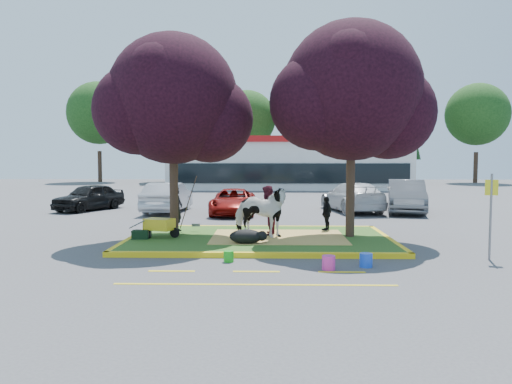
{
  "coord_description": "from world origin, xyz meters",
  "views": [
    {
      "loc": [
        0.27,
        -15.73,
        2.68
      ],
      "look_at": [
        -0.12,
        0.5,
        1.55
      ],
      "focal_mm": 35.0,
      "sensor_mm": 36.0,
      "label": 1
    }
  ],
  "objects_px": {
    "calf": "(246,237)",
    "wheelbarrow": "(160,225)",
    "sign_post": "(491,208)",
    "bucket_blue": "(366,260)",
    "car_black": "(89,197)",
    "bucket_green": "(229,256)",
    "car_silver": "(168,197)",
    "cow": "(260,212)",
    "handler": "(177,209)",
    "bucket_pink": "(329,263)"
  },
  "relations": [
    {
      "from": "wheelbarrow",
      "to": "bucket_green",
      "type": "bearing_deg",
      "value": -28.67
    },
    {
      "from": "wheelbarrow",
      "to": "bucket_blue",
      "type": "height_order",
      "value": "wheelbarrow"
    },
    {
      "from": "calf",
      "to": "car_black",
      "type": "bearing_deg",
      "value": 152.53
    },
    {
      "from": "sign_post",
      "to": "bucket_pink",
      "type": "height_order",
      "value": "sign_post"
    },
    {
      "from": "car_black",
      "to": "car_silver",
      "type": "height_order",
      "value": "car_silver"
    },
    {
      "from": "cow",
      "to": "handler",
      "type": "xyz_separation_m",
      "value": [
        -2.86,
        1.19,
        -0.04
      ]
    },
    {
      "from": "bucket_green",
      "to": "bucket_blue",
      "type": "relative_size",
      "value": 0.83
    },
    {
      "from": "handler",
      "to": "bucket_pink",
      "type": "distance_m",
      "value": 6.86
    },
    {
      "from": "calf",
      "to": "bucket_green",
      "type": "relative_size",
      "value": 3.46
    },
    {
      "from": "handler",
      "to": "wheelbarrow",
      "type": "xyz_separation_m",
      "value": [
        -0.3,
        -1.35,
        -0.35
      ]
    },
    {
      "from": "cow",
      "to": "car_black",
      "type": "distance_m",
      "value": 12.75
    },
    {
      "from": "calf",
      "to": "wheelbarrow",
      "type": "xyz_separation_m",
      "value": [
        -2.78,
        1.04,
        0.2
      ]
    },
    {
      "from": "bucket_blue",
      "to": "car_silver",
      "type": "bearing_deg",
      "value": 121.43
    },
    {
      "from": "bucket_pink",
      "to": "wheelbarrow",
      "type": "bearing_deg",
      "value": 142.6
    },
    {
      "from": "calf",
      "to": "wheelbarrow",
      "type": "distance_m",
      "value": 2.97
    },
    {
      "from": "wheelbarrow",
      "to": "car_silver",
      "type": "distance_m",
      "value": 8.64
    },
    {
      "from": "bucket_green",
      "to": "car_silver",
      "type": "bearing_deg",
      "value": 108.77
    },
    {
      "from": "bucket_green",
      "to": "car_silver",
      "type": "xyz_separation_m",
      "value": [
        -3.88,
        11.41,
        0.59
      ]
    },
    {
      "from": "calf",
      "to": "sign_post",
      "type": "xyz_separation_m",
      "value": [
        6.44,
        -1.43,
        1.02
      ]
    },
    {
      "from": "calf",
      "to": "car_black",
      "type": "xyz_separation_m",
      "value": [
        -8.41,
        10.43,
        0.31
      ]
    },
    {
      "from": "calf",
      "to": "sign_post",
      "type": "bearing_deg",
      "value": 11.1
    },
    {
      "from": "calf",
      "to": "car_black",
      "type": "height_order",
      "value": "car_black"
    },
    {
      "from": "cow",
      "to": "handler",
      "type": "height_order",
      "value": "cow"
    },
    {
      "from": "handler",
      "to": "bucket_pink",
      "type": "xyz_separation_m",
      "value": [
        4.57,
        -5.07,
        -0.75
      ]
    },
    {
      "from": "sign_post",
      "to": "car_silver",
      "type": "bearing_deg",
      "value": 150.22
    },
    {
      "from": "bucket_pink",
      "to": "car_silver",
      "type": "relative_size",
      "value": 0.08
    },
    {
      "from": "bucket_pink",
      "to": "car_black",
      "type": "bearing_deg",
      "value": 128.71
    },
    {
      "from": "car_silver",
      "to": "wheelbarrow",
      "type": "bearing_deg",
      "value": 103.3
    },
    {
      "from": "cow",
      "to": "bucket_green",
      "type": "distance_m",
      "value": 3.25
    },
    {
      "from": "bucket_blue",
      "to": "car_black",
      "type": "distance_m",
      "value": 17.18
    },
    {
      "from": "handler",
      "to": "sign_post",
      "type": "bearing_deg",
      "value": -98.4
    },
    {
      "from": "cow",
      "to": "bucket_pink",
      "type": "relative_size",
      "value": 5.64
    },
    {
      "from": "sign_post",
      "to": "car_black",
      "type": "xyz_separation_m",
      "value": [
        -14.85,
        11.86,
        -0.71
      ]
    },
    {
      "from": "bucket_green",
      "to": "handler",
      "type": "bearing_deg",
      "value": 116.43
    },
    {
      "from": "handler",
      "to": "car_silver",
      "type": "xyz_separation_m",
      "value": [
        -1.77,
        7.17,
        -0.19
      ]
    },
    {
      "from": "cow",
      "to": "bucket_green",
      "type": "relative_size",
      "value": 6.8
    },
    {
      "from": "bucket_green",
      "to": "car_silver",
      "type": "distance_m",
      "value": 12.07
    },
    {
      "from": "calf",
      "to": "car_black",
      "type": "relative_size",
      "value": 0.25
    },
    {
      "from": "bucket_pink",
      "to": "handler",
      "type": "bearing_deg",
      "value": 132.02
    },
    {
      "from": "cow",
      "to": "car_silver",
      "type": "height_order",
      "value": "cow"
    },
    {
      "from": "wheelbarrow",
      "to": "car_black",
      "type": "relative_size",
      "value": 0.4
    },
    {
      "from": "car_silver",
      "to": "sign_post",
      "type": "bearing_deg",
      "value": 137.7
    },
    {
      "from": "bucket_pink",
      "to": "bucket_blue",
      "type": "height_order",
      "value": "bucket_pink"
    },
    {
      "from": "sign_post",
      "to": "bucket_blue",
      "type": "xyz_separation_m",
      "value": [
        -3.4,
        -0.93,
        -1.21
      ]
    },
    {
      "from": "handler",
      "to": "bucket_green",
      "type": "relative_size",
      "value": 5.43
    },
    {
      "from": "sign_post",
      "to": "bucket_pink",
      "type": "xyz_separation_m",
      "value": [
        -4.35,
        -1.24,
        -1.21
      ]
    },
    {
      "from": "handler",
      "to": "wheelbarrow",
      "type": "relative_size",
      "value": 0.97
    },
    {
      "from": "wheelbarrow",
      "to": "car_silver",
      "type": "relative_size",
      "value": 0.36
    },
    {
      "from": "handler",
      "to": "bucket_blue",
      "type": "distance_m",
      "value": 7.32
    },
    {
      "from": "car_black",
      "to": "handler",
      "type": "bearing_deg",
      "value": -28.69
    }
  ]
}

